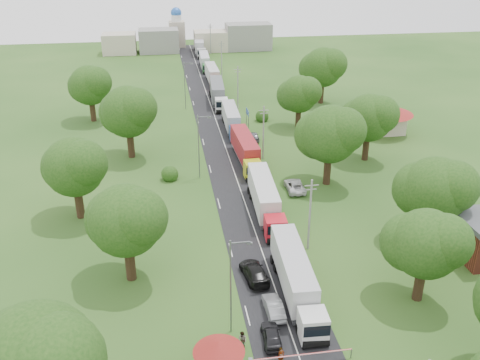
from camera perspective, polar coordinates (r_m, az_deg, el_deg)
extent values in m
plane|color=#234918|center=(69.19, 1.29, -4.61)|extent=(260.00, 260.00, 0.00)
cube|color=black|center=(86.92, -0.98, 1.85)|extent=(8.00, 200.00, 0.04)
cube|color=slate|center=(48.03, 1.14, -18.64)|extent=(0.35, 0.35, 0.25)
cylinder|color=red|center=(48.84, 6.62, -18.02)|extent=(9.00, 0.12, 0.12)
cylinder|color=slate|center=(50.35, 11.78, -17.66)|extent=(0.10, 0.10, 1.00)
cone|color=maroon|center=(46.49, -2.28, -17.33)|extent=(4.40, 4.40, 1.10)
cube|color=black|center=(47.63, -0.60, -18.52)|extent=(0.02, 1.20, 0.90)
cylinder|color=slate|center=(99.68, 0.90, 6.18)|extent=(0.12, 0.12, 4.00)
cylinder|color=slate|center=(101.92, 0.68, 6.61)|extent=(0.12, 0.12, 4.00)
cube|color=navy|center=(100.30, 0.79, 7.27)|extent=(0.06, 3.00, 1.00)
cube|color=silver|center=(100.30, 0.79, 7.27)|extent=(0.07, 3.10, 0.06)
cylinder|color=gray|center=(62.19, 7.46, -3.74)|extent=(0.24, 0.24, 9.00)
cube|color=gray|center=(60.47, 7.65, -0.58)|extent=(1.60, 0.10, 0.10)
cube|color=gray|center=(60.68, 7.63, -1.01)|extent=(1.20, 0.10, 0.10)
cylinder|color=gray|center=(87.03, 2.51, 5.05)|extent=(0.24, 0.24, 9.00)
cube|color=gray|center=(85.80, 2.56, 7.44)|extent=(1.60, 0.10, 0.10)
cube|color=gray|center=(85.96, 2.55, 7.12)|extent=(1.20, 0.10, 0.10)
cylinder|color=gray|center=(113.35, -0.23, 9.84)|extent=(0.24, 0.24, 9.00)
cube|color=gray|center=(112.41, -0.24, 11.71)|extent=(1.60, 0.10, 0.10)
cube|color=gray|center=(112.53, -0.23, 11.46)|extent=(1.20, 0.10, 0.10)
cylinder|color=gray|center=(140.32, -1.97, 12.80)|extent=(0.24, 0.24, 9.00)
cube|color=gray|center=(139.57, -1.99, 14.33)|extent=(1.60, 0.10, 0.10)
cube|color=gray|center=(139.66, -1.99, 14.12)|extent=(1.20, 0.10, 0.10)
cylinder|color=gray|center=(167.63, -3.17, 14.79)|extent=(0.24, 0.24, 9.00)
cube|color=gray|center=(167.00, -3.20, 16.08)|extent=(1.60, 0.10, 0.10)
cube|color=gray|center=(167.08, -3.20, 15.91)|extent=(1.20, 0.10, 0.10)
cylinder|color=slate|center=(49.15, -1.00, -11.44)|extent=(0.16, 0.16, 10.00)
cube|color=slate|center=(46.62, 0.06, -6.69)|extent=(1.80, 0.10, 0.10)
cube|color=slate|center=(46.81, 1.03, -6.77)|extent=(0.50, 0.22, 0.15)
cylinder|color=slate|center=(79.90, -4.43, 3.51)|extent=(0.16, 0.16, 10.00)
cube|color=slate|center=(78.36, -3.88, 6.75)|extent=(1.80, 0.10, 0.10)
cube|color=slate|center=(78.48, -3.29, 6.68)|extent=(0.50, 0.22, 0.15)
cylinder|color=slate|center=(113.14, -5.91, 9.95)|extent=(0.16, 0.16, 10.00)
cube|color=slate|center=(112.07, -5.55, 12.29)|extent=(1.80, 0.10, 0.10)
cube|color=slate|center=(112.15, -5.13, 12.24)|extent=(0.50, 0.22, 0.15)
cylinder|color=#382616|center=(57.86, 18.57, -10.40)|extent=(1.04, 1.04, 3.85)
sphere|color=#193E10|center=(55.38, 19.23, -6.44)|extent=(7.00, 7.00, 7.00)
sphere|color=#193E10|center=(54.85, 20.97, -6.14)|extent=(5.50, 5.50, 5.50)
sphere|color=#193E10|center=(56.14, 17.68, -6.34)|extent=(6.00, 6.00, 6.00)
cylinder|color=#382616|center=(67.76, 19.50, -4.84)|extent=(1.08, 1.08, 4.20)
sphere|color=#193E10|center=(65.49, 20.13, -0.94)|extent=(7.70, 7.70, 7.70)
sphere|color=#193E10|center=(64.96, 21.74, -0.61)|extent=(6.05, 6.05, 6.05)
sphere|color=#193E10|center=(66.30, 18.69, -0.92)|extent=(6.60, 6.60, 6.60)
cylinder|color=#382616|center=(79.79, 9.29, 1.09)|extent=(1.12, 1.12, 4.55)
sphere|color=#193E10|center=(77.73, 9.58, 4.85)|extent=(8.40, 8.40, 8.40)
sphere|color=#193E10|center=(76.84, 10.96, 5.22)|extent=(6.60, 6.60, 6.60)
sphere|color=#193E10|center=(78.92, 8.39, 4.78)|extent=(7.20, 7.20, 7.20)
cylinder|color=#382616|center=(89.75, 13.27, 3.38)|extent=(1.08, 1.08, 4.20)
sphere|color=#193E10|center=(88.05, 13.60, 6.48)|extent=(7.70, 7.70, 7.70)
sphere|color=#193E10|center=(87.36, 14.75, 6.78)|extent=(6.05, 6.05, 6.05)
sphere|color=#193E10|center=(89.03, 12.58, 6.41)|extent=(6.60, 6.60, 6.60)
cylinder|color=#382616|center=(102.82, 6.22, 6.59)|extent=(1.04, 1.04, 3.85)
sphere|color=#193E10|center=(101.45, 6.34, 9.09)|extent=(7.00, 7.00, 7.00)
sphere|color=#193E10|center=(100.64, 7.20, 9.36)|extent=(5.50, 5.50, 5.50)
sphere|color=#193E10|center=(102.50, 5.60, 9.00)|extent=(6.00, 6.00, 6.00)
cylinder|color=#382616|center=(118.92, 8.66, 9.18)|extent=(1.12, 1.12, 4.55)
sphere|color=#193E10|center=(117.55, 8.84, 11.79)|extent=(8.40, 8.40, 8.40)
sphere|color=#193E10|center=(116.69, 9.76, 12.08)|extent=(6.60, 6.60, 6.60)
sphere|color=#193E10|center=(118.73, 8.04, 11.67)|extent=(7.20, 7.20, 7.20)
sphere|color=#193E10|center=(42.19, -21.93, -16.92)|extent=(7.20, 7.20, 7.20)
cylinder|color=#382616|center=(58.90, -11.64, -8.59)|extent=(1.08, 1.08, 4.20)
sphere|color=#193E10|center=(56.27, -12.09, -4.24)|extent=(7.70, 7.70, 7.70)
sphere|color=#193E10|center=(54.82, -10.78, -3.96)|extent=(6.05, 6.05, 6.05)
sphere|color=#193E10|center=(57.83, -13.08, -4.12)|extent=(6.60, 6.60, 6.60)
cylinder|color=#382616|center=(72.66, -16.77, -2.35)|extent=(1.08, 1.08, 4.20)
sphere|color=#193E10|center=(70.54, -17.28, 1.35)|extent=(7.70, 7.70, 7.70)
sphere|color=#193E10|center=(69.02, -16.35, 1.70)|extent=(6.05, 6.05, 6.05)
sphere|color=#193E10|center=(72.19, -17.95, 1.33)|extent=(6.60, 6.60, 6.60)
cylinder|color=#382616|center=(90.20, -11.57, 3.77)|extent=(1.12, 1.12, 4.55)
sphere|color=#193E10|center=(88.38, -11.88, 7.14)|extent=(8.40, 8.40, 8.40)
sphere|color=#193E10|center=(86.89, -10.97, 7.54)|extent=(6.60, 6.60, 6.60)
sphere|color=#193E10|center=(90.06, -12.58, 7.01)|extent=(7.20, 7.20, 7.20)
cylinder|color=#382616|center=(109.83, -15.43, 7.13)|extent=(1.08, 1.08, 4.20)
sphere|color=#193E10|center=(108.45, -15.74, 9.70)|extent=(7.70, 7.70, 7.70)
sphere|color=#193E10|center=(107.02, -15.11, 10.04)|extent=(6.05, 6.05, 6.05)
sphere|color=#193E10|center=(110.04, -16.21, 9.56)|extent=(6.60, 6.60, 6.60)
cube|color=#BEB39D|center=(103.18, 15.05, 5.97)|extent=(7.00, 5.00, 4.00)
cone|color=maroon|center=(102.31, 15.23, 7.51)|extent=(10.08, 10.08, 1.80)
cube|color=gray|center=(171.95, -8.65, 14.48)|extent=(12.00, 8.00, 7.00)
cube|color=#BEB39D|center=(172.84, -3.16, 14.60)|extent=(10.00, 8.00, 6.00)
cube|color=gray|center=(174.23, 0.90, 15.05)|extent=(14.00, 8.00, 8.00)
cube|color=#BEB39D|center=(172.41, -12.74, 14.02)|extent=(10.00, 8.00, 6.00)
cube|color=#BEB39D|center=(179.86, -6.72, 15.21)|extent=(5.00, 5.00, 8.00)
cylinder|color=silver|center=(179.09, -6.81, 16.78)|extent=(3.20, 3.20, 2.00)
sphere|color=#2659B2|center=(178.87, -6.83, 17.29)|extent=(3.40, 3.40, 3.40)
cube|color=silver|center=(50.83, 7.79, -15.10)|extent=(2.65, 2.65, 2.65)
cube|color=black|center=(49.66, 8.23, -15.70)|extent=(2.44, 0.13, 1.17)
cube|color=slate|center=(50.65, 8.11, -16.89)|extent=(2.34, 0.35, 0.37)
cube|color=slate|center=(56.95, 5.67, -11.04)|extent=(2.96, 12.28, 0.32)
cube|color=#B7B6BC|center=(56.10, 5.67, -9.28)|extent=(3.19, 12.60, 3.18)
cylinder|color=black|center=(50.87, 8.02, -16.74)|extent=(2.49, 1.06, 1.06)
cylinder|color=black|center=(52.24, 7.42, -15.38)|extent=(2.49, 1.06, 1.06)
cylinder|color=black|center=(60.03, 4.80, -9.20)|extent=(2.49, 1.06, 1.06)
cylinder|color=black|center=(61.31, 4.46, -8.38)|extent=(2.49, 1.06, 1.06)
cube|color=red|center=(64.98, 3.79, -5.10)|extent=(2.67, 2.67, 2.66)
cube|color=black|center=(63.71, 4.05, -5.38)|extent=(2.45, 0.13, 1.17)
cube|color=slate|center=(64.50, 4.00, -6.45)|extent=(2.35, 0.36, 0.37)
cube|color=slate|center=(71.77, 2.52, -2.74)|extent=(3.02, 12.35, 0.32)
cube|color=silver|center=(71.18, 2.50, -1.25)|extent=(3.25, 12.68, 3.19)
cylinder|color=black|center=(64.75, 3.95, -6.37)|extent=(2.50, 1.06, 1.06)
cylinder|color=black|center=(66.35, 3.59, -5.52)|extent=(2.50, 1.06, 1.06)
cylinder|color=black|center=(75.14, 1.97, -1.61)|extent=(2.50, 1.06, 1.06)
cylinder|color=black|center=(76.55, 1.75, -1.08)|extent=(2.50, 1.06, 1.06)
cube|color=#BEC417|center=(80.43, 1.37, 1.11)|extent=(2.58, 2.58, 2.59)
cube|color=black|center=(79.16, 1.53, 0.99)|extent=(2.38, 0.11, 1.14)
cube|color=slate|center=(79.79, 1.51, 0.09)|extent=(2.29, 0.33, 0.36)
cube|color=slate|center=(87.33, 0.54, 2.52)|extent=(2.81, 11.99, 0.31)
cube|color=maroon|center=(86.92, 0.51, 3.74)|extent=(3.03, 12.31, 3.11)
cylinder|color=black|center=(80.05, 1.47, 0.13)|extent=(2.43, 1.04, 1.04)
cylinder|color=black|center=(81.71, 1.25, 0.68)|extent=(2.43, 1.04, 1.04)
cylinder|color=black|center=(90.74, 0.17, 3.24)|extent=(2.43, 1.04, 1.04)
cylinder|color=black|center=(92.17, 0.02, 3.60)|extent=(2.43, 1.04, 1.04)
cube|color=navy|center=(95.46, -0.40, 5.01)|extent=(2.42, 2.42, 2.44)
cube|color=black|center=(94.24, -0.29, 4.96)|extent=(2.25, 0.09, 1.08)
cube|color=slate|center=(94.76, -0.30, 4.22)|extent=(2.16, 0.32, 0.34)
cube|color=slate|center=(102.10, -0.96, 5.89)|extent=(2.60, 11.31, 0.29)
cube|color=#AAAAAF|center=(101.81, -0.99, 6.88)|extent=(2.80, 11.60, 2.93)
cylinder|color=black|center=(95.00, -0.32, 4.24)|extent=(2.30, 0.98, 0.98)
cylinder|color=black|center=(96.63, -0.47, 4.61)|extent=(2.30, 0.98, 0.98)
cylinder|color=black|center=(105.39, -1.21, 6.37)|extent=(2.30, 0.98, 0.98)
cylinder|color=black|center=(106.77, -1.32, 6.62)|extent=(2.30, 0.98, 0.98)
cube|color=white|center=(111.37, -1.99, 8.03)|extent=(2.75, 2.75, 2.69)
cube|color=black|center=(110.02, -1.91, 8.02)|extent=(2.47, 0.19, 1.18)
cube|color=slate|center=(110.52, -1.91, 7.31)|extent=(2.38, 0.41, 0.38)
cube|color=slate|center=(118.78, -2.43, 8.68)|extent=(3.30, 12.51, 0.32)
cube|color=#53565A|center=(118.56, -2.47, 9.62)|extent=(3.53, 12.84, 3.23)
cylinder|color=black|center=(110.79, -1.92, 7.33)|extent=(2.53, 1.08, 1.08)
cylinder|color=black|center=(112.62, -2.05, 7.62)|extent=(2.53, 1.08, 1.08)
cylinder|color=black|center=(122.45, -2.63, 9.05)|extent=(2.53, 1.08, 1.08)
cylinder|color=black|center=(123.99, -2.71, 9.25)|extent=(2.53, 1.08, 1.08)
cube|color=red|center=(127.95, -2.65, 10.21)|extent=(2.39, 2.39, 2.47)
cube|color=black|center=(126.72, -2.59, 10.23)|extent=(2.27, 0.04, 1.08)
cube|color=slate|center=(127.12, -2.58, 9.66)|extent=(2.17, 0.27, 0.35)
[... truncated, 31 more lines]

